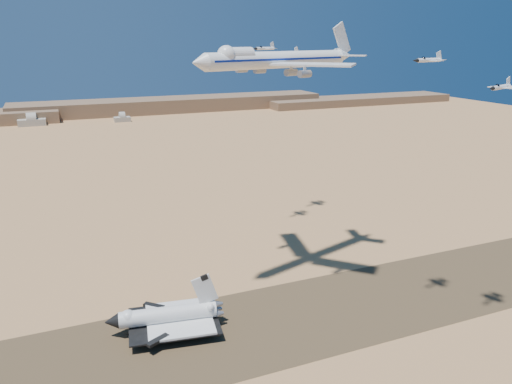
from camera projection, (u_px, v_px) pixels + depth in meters
name	position (u px, v px, depth m)	size (l,w,h in m)	color
ground	(211.00, 337.00, 167.20)	(1200.00, 1200.00, 0.00)	#B0814E
runway	(211.00, 337.00, 167.19)	(600.00, 50.00, 0.06)	#4E3E27
ridgeline	(136.00, 109.00, 653.93)	(960.00, 90.00, 18.00)	#7E6546
hangars	(28.00, 122.00, 564.05)	(200.50, 29.50, 30.00)	#A09B8D
shuttle	(167.00, 317.00, 169.82)	(39.91, 28.27, 19.61)	silver
carrier_747	(274.00, 60.00, 181.63)	(77.13, 57.44, 19.33)	white
crew_a	(195.00, 335.00, 166.57)	(0.65, 0.43, 1.79)	#D0450C
crew_b	(196.00, 337.00, 166.05)	(0.79, 0.45, 1.62)	#D0450C
crew_c	(195.00, 331.00, 168.87)	(1.04, 0.53, 1.77)	#D0450C
chase_jet_a	(428.00, 60.00, 155.98)	(13.69, 7.75, 3.44)	white
chase_jet_b	(501.00, 87.00, 147.65)	(13.79, 8.12, 3.53)	white
chase_jet_d	(265.00, 48.00, 235.86)	(14.56, 8.79, 3.78)	white
chase_jet_e	(288.00, 53.00, 254.92)	(16.09, 9.45, 4.12)	white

